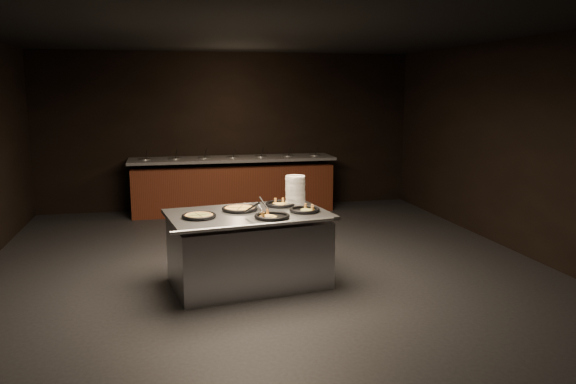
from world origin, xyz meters
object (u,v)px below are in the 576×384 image
serving_counter (249,250)px  plate_stack (295,191)px  pan_cheese_whole (240,209)px  pan_veggie_whole (199,216)px

serving_counter → plate_stack: 0.93m
pan_cheese_whole → plate_stack: bearing=13.8°
plate_stack → pan_cheese_whole: (-0.70, -0.17, -0.15)m
plate_stack → pan_veggie_whole: plate_stack is taller
serving_counter → pan_veggie_whole: (-0.56, -0.13, 0.46)m
serving_counter → pan_cheese_whole: 0.49m
serving_counter → pan_veggie_whole: pan_veggie_whole is taller
serving_counter → pan_veggie_whole: 0.73m
plate_stack → pan_cheese_whole: bearing=-166.2°
pan_cheese_whole → pan_veggie_whole: bearing=-149.5°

